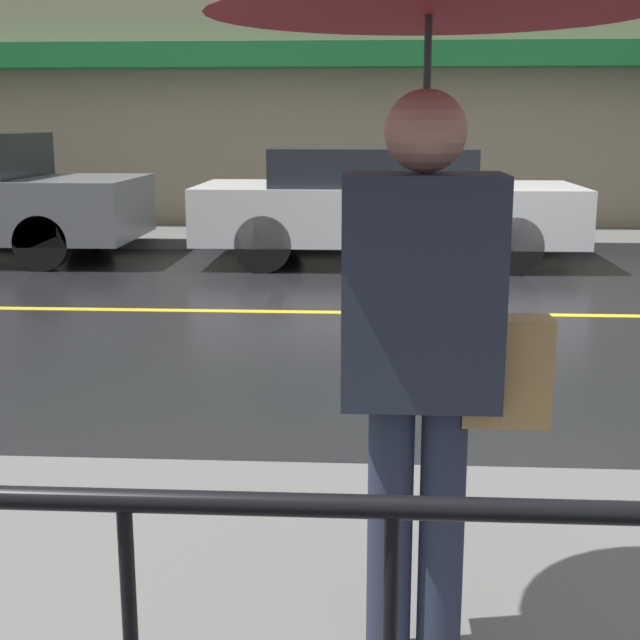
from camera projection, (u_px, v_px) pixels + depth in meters
ground_plane at (534, 315)px, 7.88m from camera, size 80.00×80.00×0.00m
sidewalk_far at (474, 238)px, 12.54m from camera, size 28.00×1.77×0.13m
lane_marking at (534, 315)px, 7.88m from camera, size 25.20×0.12×0.01m
building_storefront at (473, 59)px, 12.97m from camera, size 28.00×0.85×5.12m
pedestrian at (429, 65)px, 2.28m from camera, size 1.14×1.14×2.07m
car_white at (384, 203)px, 10.67m from camera, size 4.51×1.82×1.37m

